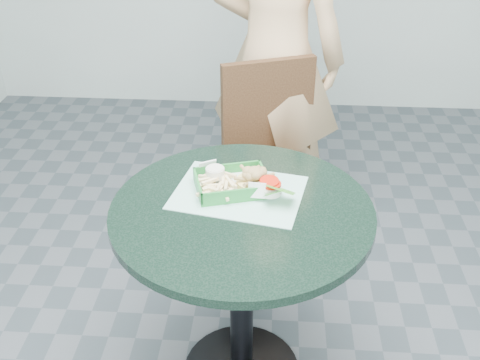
# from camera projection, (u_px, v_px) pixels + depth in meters

# --- Properties ---
(cafe_table) EXTENTS (0.82, 0.82, 0.75)m
(cafe_table) POSITION_uv_depth(u_px,v_px,m) (242.00, 255.00, 1.84)
(cafe_table) COLOR black
(cafe_table) RESTS_ON floor
(dining_chair) EXTENTS (0.43, 0.43, 0.93)m
(dining_chair) POSITION_uv_depth(u_px,v_px,m) (266.00, 153.00, 2.51)
(dining_chair) COLOR #49331E
(dining_chair) RESTS_ON floor
(diner_person) EXTENTS (0.88, 0.71, 2.09)m
(diner_person) POSITION_uv_depth(u_px,v_px,m) (276.00, 22.00, 2.47)
(diner_person) COLOR tan
(diner_person) RESTS_ON floor
(placemat) EXTENTS (0.46, 0.38, 0.00)m
(placemat) POSITION_uv_depth(u_px,v_px,m) (239.00, 198.00, 1.82)
(placemat) COLOR #92CCBB
(placemat) RESTS_ON cafe_table
(food_basket) EXTENTS (0.23, 0.17, 0.05)m
(food_basket) POSITION_uv_depth(u_px,v_px,m) (232.00, 191.00, 1.83)
(food_basket) COLOR #207A30
(food_basket) RESTS_ON placemat
(crab_sandwich) EXTENTS (0.12, 0.12, 0.07)m
(crab_sandwich) POSITION_uv_depth(u_px,v_px,m) (253.00, 185.00, 1.79)
(crab_sandwich) COLOR #E2C76C
(crab_sandwich) RESTS_ON food_basket
(fries_pile) EXTENTS (0.12, 0.13, 0.05)m
(fries_pile) POSITION_uv_depth(u_px,v_px,m) (219.00, 185.00, 1.81)
(fries_pile) COLOR beige
(fries_pile) RESTS_ON food_basket
(sauce_ramekin) EXTENTS (0.06, 0.06, 0.03)m
(sauce_ramekin) POSITION_uv_depth(u_px,v_px,m) (218.00, 175.00, 1.84)
(sauce_ramekin) COLOR silver
(sauce_ramekin) RESTS_ON food_basket
(garnish_cup) EXTENTS (0.11, 0.11, 0.04)m
(garnish_cup) POSITION_uv_depth(u_px,v_px,m) (268.00, 199.00, 1.74)
(garnish_cup) COLOR silver
(garnish_cup) RESTS_ON food_basket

